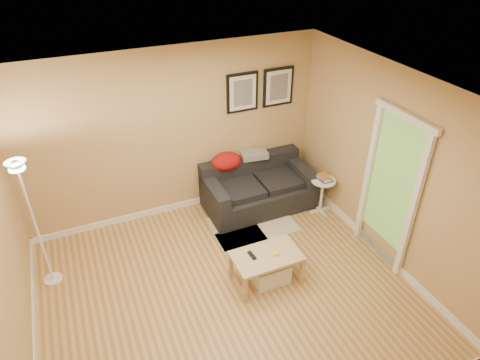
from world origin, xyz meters
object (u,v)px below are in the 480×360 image
Objects in this scene: storage_bin at (270,272)px; floor_lamp at (37,229)px; sofa at (259,186)px; coffee_table at (266,267)px; book_stack at (324,178)px; side_table at (322,196)px.

storage_bin is 2.91m from floor_lamp.
sofa is 1.98× the size of coffee_table.
sofa reaches higher than coffee_table.
storage_bin is 0.26× the size of floor_lamp.
floor_lamp is at bearing -168.06° from book_stack.
floor_lamp is (-4.02, 0.10, 0.56)m from side_table.
coffee_table is 3.72× the size of book_stack.
floor_lamp is at bearing 167.69° from coffee_table.
sofa is 2.90× the size of side_table.
coffee_table is at bearing -112.30° from sofa.
side_table is at bearing -150.98° from book_stack.
coffee_table is at bearing 146.52° from storage_bin.
book_stack is at bearing -30.84° from sofa.
book_stack reaches higher than storage_bin.
sofa is at bearing 162.42° from book_stack.
side_table reaches higher than coffee_table.
sofa reaches higher than book_stack.
sofa is at bearing 7.61° from floor_lamp.
side_table is (0.85, -0.52, -0.08)m from sofa.
coffee_table is at bearing -23.44° from floor_lamp.
storage_bin is (-0.58, -1.56, -0.23)m from sofa.
book_stack is (0.87, -0.52, 0.25)m from sofa.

